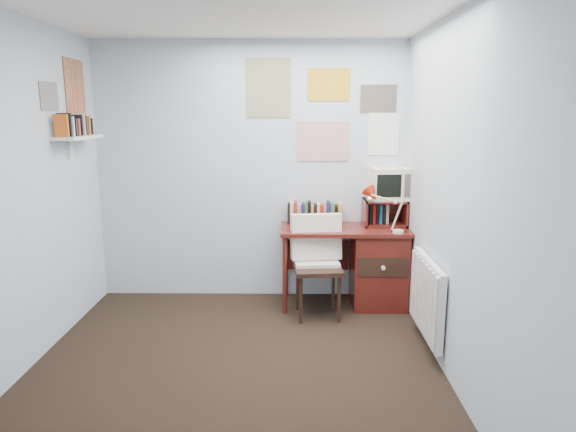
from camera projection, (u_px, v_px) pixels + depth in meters
name	position (u px, v px, depth m)	size (l,w,h in m)	color
ground	(233.00, 382.00, 3.55)	(3.50, 3.50, 0.00)	black
back_wall	(251.00, 172.00, 5.01)	(3.00, 0.02, 2.50)	#AEB9C7
right_wall	(462.00, 205.00, 3.28)	(0.02, 3.50, 2.50)	#AEB9C7
desk	(372.00, 264.00, 4.90)	(1.20, 0.55, 0.76)	#561913
desk_chair	(318.00, 269.00, 4.60)	(0.46, 0.44, 0.89)	black
desk_lamp	(399.00, 213.00, 4.57)	(0.25, 0.22, 0.36)	red
tv_riser	(384.00, 212.00, 4.91)	(0.40, 0.30, 0.25)	#561913
crt_tv	(389.00, 182.00, 4.87)	(0.35, 0.32, 0.33)	beige
book_row	(318.00, 212.00, 4.99)	(0.60, 0.14, 0.22)	#561913
radiator	(427.00, 297.00, 3.98)	(0.09, 0.80, 0.60)	white
wall_shelf	(78.00, 137.00, 4.31)	(0.20, 0.62, 0.24)	white
posters_back	(323.00, 110.00, 4.87)	(1.20, 0.01, 0.90)	white
posters_left	(63.00, 91.00, 4.24)	(0.01, 0.70, 0.60)	white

